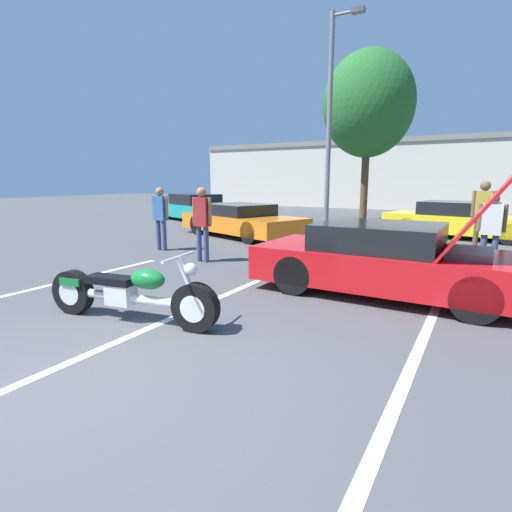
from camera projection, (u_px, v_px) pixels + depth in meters
name	position (u px, v px, depth m)	size (l,w,h in m)	color
ground_plane	(62.00, 389.00, 3.59)	(80.00, 80.00, 0.00)	#474749
parking_stripe_foreground	(35.00, 289.00, 6.87)	(0.12, 5.68, 0.01)	white
parking_stripe_middle	(169.00, 319.00, 5.37)	(0.12, 5.68, 0.01)	white
parking_stripe_back	(409.00, 373.00, 3.87)	(0.12, 5.68, 0.01)	white
far_building	(433.00, 172.00, 25.27)	(32.00, 4.20, 4.40)	beige
light_pole	(332.00, 114.00, 14.53)	(1.21, 0.28, 7.65)	slate
tree_background	(368.00, 105.00, 16.92)	(3.84, 3.84, 7.21)	brown
motorcycle	(130.00, 294.00, 5.23)	(2.55, 0.75, 0.94)	black
show_car_hood_open	(389.00, 260.00, 6.46)	(4.24, 1.86, 1.96)	red
parked_car_mid_right_row	(462.00, 221.00, 12.89)	(5.00, 2.67, 1.16)	yellow
parked_car_mid_left_row	(241.00, 220.00, 13.22)	(4.91, 3.29, 1.07)	orange
parked_car_left_row	(197.00, 208.00, 18.38)	(4.95, 3.43, 1.21)	teal
spectator_near_motorcycle	(202.00, 218.00, 8.98)	(0.52, 0.22, 1.69)	#38476B
spectator_by_show_car	(160.00, 213.00, 10.48)	(0.52, 0.22, 1.66)	#38476B
spectator_midground	(483.00, 211.00, 9.78)	(0.52, 0.24, 1.83)	brown
spectator_far_lot	(491.00, 226.00, 7.96)	(0.52, 0.21, 1.59)	#38476B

